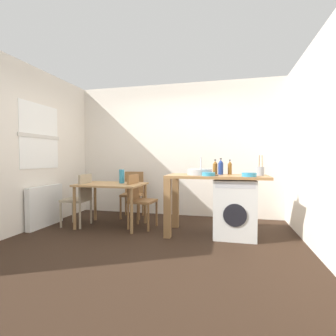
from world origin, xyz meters
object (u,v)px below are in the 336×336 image
at_px(washing_machine, 234,208).
at_px(utensil_crock, 260,171).
at_px(colander, 249,174).
at_px(chair_opposite, 139,198).
at_px(dining_table, 111,189).
at_px(bottle_squat_brown, 221,167).
at_px(bottle_clear_small, 230,168).
at_px(vase, 122,176).
at_px(chair_spare_by_wall, 133,191).
at_px(mixing_bowl, 209,174).
at_px(chair_person_seat, 80,197).
at_px(bottle_tall_green, 215,167).

relative_size(washing_machine, utensil_crock, 2.87).
bearing_deg(colander, chair_opposite, 168.25).
bearing_deg(dining_table, washing_machine, -2.55).
height_order(bottle_squat_brown, bottle_clear_small, bottle_squat_brown).
bearing_deg(vase, chair_spare_by_wall, 95.03).
relative_size(washing_machine, mixing_bowl, 4.56).
bearing_deg(washing_machine, mixing_bowl, -152.02).
bearing_deg(utensil_crock, chair_person_seat, -178.85).
height_order(chair_spare_by_wall, washing_machine, chair_spare_by_wall).
height_order(dining_table, bottle_tall_green, bottle_tall_green).
bearing_deg(utensil_crock, mixing_bowl, -161.33).
xyz_separation_m(chair_opposite, washing_machine, (1.57, -0.15, -0.08)).
bearing_deg(bottle_tall_green, bottle_squat_brown, -48.95).
relative_size(bottle_clear_small, mixing_bowl, 1.24).
height_order(utensil_crock, colander, utensil_crock).
distance_m(bottle_clear_small, colander, 0.50).
height_order(chair_person_seat, bottle_clear_small, bottle_clear_small).
distance_m(washing_machine, bottle_clear_small, 0.63).
distance_m(bottle_squat_brown, colander, 0.55).
bearing_deg(chair_opposite, vase, -92.02).
xyz_separation_m(chair_person_seat, washing_machine, (2.59, 0.01, -0.08)).
xyz_separation_m(dining_table, bottle_tall_green, (1.75, 0.16, 0.38)).
height_order(chair_person_seat, chair_opposite, same).
bearing_deg(vase, washing_machine, -5.75).
bearing_deg(dining_table, bottle_clear_small, 3.24).
distance_m(chair_opposite, chair_spare_by_wall, 0.81).
bearing_deg(utensil_crock, bottle_squat_brown, 170.86).
xyz_separation_m(bottle_tall_green, vase, (-1.60, -0.06, -0.17)).
relative_size(bottle_squat_brown, bottle_clear_small, 1.09).
bearing_deg(colander, washing_machine, 130.74).
height_order(mixing_bowl, vase, vase).
bearing_deg(dining_table, chair_opposite, 6.84).
bearing_deg(utensil_crock, colander, -123.70).
distance_m(chair_person_seat, mixing_bowl, 2.27).
height_order(dining_table, vase, vase).
distance_m(dining_table, colander, 2.28).
distance_m(chair_spare_by_wall, washing_machine, 2.14).
bearing_deg(washing_machine, chair_person_seat, -179.85).
xyz_separation_m(chair_spare_by_wall, bottle_squat_brown, (1.75, -0.72, 0.53)).
xyz_separation_m(bottle_clear_small, colander, (0.26, -0.42, -0.08)).
bearing_deg(bottle_squat_brown, bottle_clear_small, 22.66).
bearing_deg(chair_spare_by_wall, utensil_crock, 153.55).
bearing_deg(vase, colander, -11.09).
bearing_deg(chair_person_seat, colander, -95.72).
relative_size(chair_opposite, bottle_squat_brown, 3.51).
xyz_separation_m(chair_person_seat, bottle_squat_brown, (2.38, 0.15, 0.53)).
relative_size(dining_table, chair_opposite, 1.22).
bearing_deg(mixing_bowl, chair_spare_by_wall, 146.17).
relative_size(chair_person_seat, chair_spare_by_wall, 1.00).
xyz_separation_m(chair_spare_by_wall, vase, (0.06, -0.67, 0.35)).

